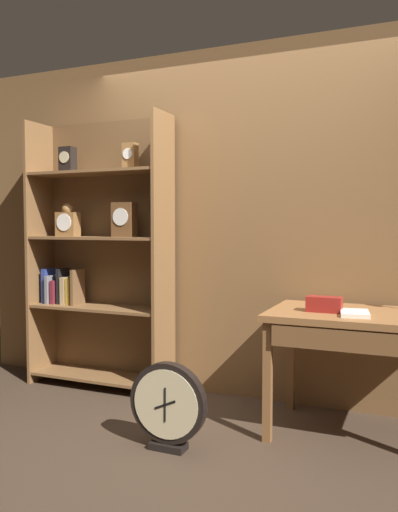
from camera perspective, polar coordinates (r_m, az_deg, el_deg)
name	(u,v)px	position (r m, az deg, el deg)	size (l,w,h in m)	color
ground_plane	(178,467)	(2.97, -2.32, -22.20)	(10.00, 10.00, 0.00)	#3D2D21
back_wood_panel	(250,223)	(3.85, 5.64, 3.60)	(4.80, 0.05, 2.60)	brown
bookshelf	(99,256)	(4.20, -10.95, -0.03)	(1.17, 0.35, 2.12)	brown
workbench	(363,329)	(3.28, 17.55, -7.62)	(1.11, 0.70, 0.76)	brown
toolbox_small	(324,304)	(3.24, 13.60, -5.18)	(0.21, 0.10, 0.09)	maroon
open_repair_manual	(355,313)	(3.16, 16.75, -6.06)	(0.16, 0.22, 0.03)	silver
round_clock_large	(168,405)	(3.08, -3.43, -16.08)	(0.47, 0.11, 0.51)	black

